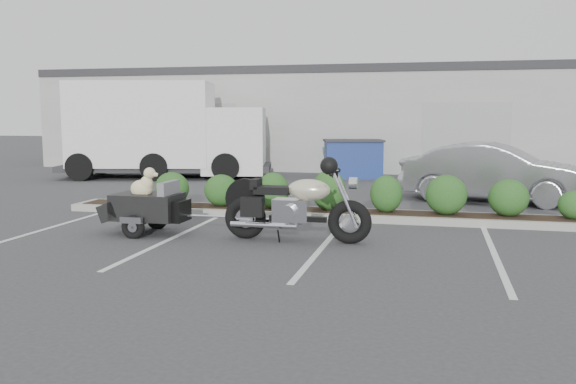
% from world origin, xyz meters
% --- Properties ---
extents(ground, '(90.00, 90.00, 0.00)m').
position_xyz_m(ground, '(0.00, 0.00, 0.00)').
color(ground, '#38383A').
rests_on(ground, ground).
extents(planter_kerb, '(12.00, 1.00, 0.15)m').
position_xyz_m(planter_kerb, '(1.00, 2.20, 0.07)').
color(planter_kerb, '#9E9E93').
rests_on(planter_kerb, ground).
extents(building, '(26.00, 10.00, 4.00)m').
position_xyz_m(building, '(0.00, 17.00, 2.00)').
color(building, '#9EA099').
rests_on(building, ground).
extents(motorcycle, '(2.59, 0.87, 1.49)m').
position_xyz_m(motorcycle, '(0.66, -0.32, 0.59)').
color(motorcycle, black).
rests_on(motorcycle, ground).
extents(pet_trailer, '(2.05, 1.14, 1.23)m').
position_xyz_m(pet_trailer, '(-2.13, -0.30, 0.52)').
color(pet_trailer, black).
rests_on(pet_trailer, ground).
extents(sedan, '(4.70, 2.57, 1.47)m').
position_xyz_m(sedan, '(4.40, 5.41, 0.73)').
color(sedan, '#9E9DA4').
rests_on(sedan, ground).
extents(dumpster, '(2.27, 1.82, 1.31)m').
position_xyz_m(dumpster, '(0.22, 10.50, 0.67)').
color(dumpster, navy).
rests_on(dumpster, ground).
extents(delivery_truck, '(7.46, 3.85, 3.26)m').
position_xyz_m(delivery_truck, '(-6.09, 9.11, 1.57)').
color(delivery_truck, white).
rests_on(delivery_truck, ground).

